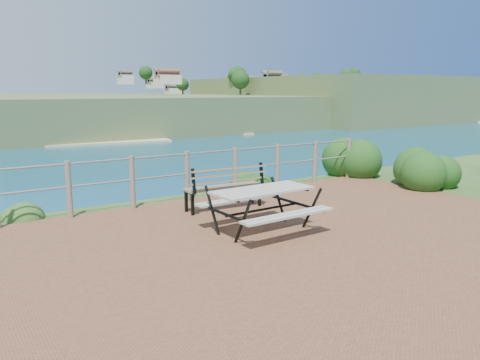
# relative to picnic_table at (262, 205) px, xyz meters

# --- Properties ---
(ground) EXTENTS (10.00, 7.00, 0.12)m
(ground) POSITION_rel_picnic_table_xyz_m (-0.02, -0.84, -0.44)
(ground) COLOR brown
(ground) RESTS_ON ground
(safety_railing) EXTENTS (9.40, 0.10, 1.00)m
(safety_railing) POSITION_rel_picnic_table_xyz_m (-0.02, 2.51, 0.14)
(safety_railing) COLOR #6B5B4C
(safety_railing) RESTS_ON ground
(distant_bay) EXTENTS (290.00, 232.36, 24.00)m
(distant_bay) POSITION_rel_picnic_table_xyz_m (173.05, 201.76, -1.96)
(distant_bay) COLOR #4B6130
(distant_bay) RESTS_ON ground
(picnic_table) EXTENTS (1.62, 1.39, 0.68)m
(picnic_table) POSITION_rel_picnic_table_xyz_m (0.00, 0.00, 0.00)
(picnic_table) COLOR #A4A093
(picnic_table) RESTS_ON ground
(park_bench) EXTENTS (1.54, 0.49, 0.86)m
(park_bench) POSITION_rel_picnic_table_xyz_m (0.24, 1.54, 0.13)
(park_bench) COLOR brown
(park_bench) RESTS_ON ground
(shrub_right_front) EXTENTS (1.25, 1.25, 1.77)m
(shrub_right_front) POSITION_rel_picnic_table_xyz_m (5.25, 0.81, -0.44)
(shrub_right_front) COLOR #173F13
(shrub_right_front) RESTS_ON ground
(shrub_right_edge) EXTENTS (1.23, 1.23, 1.75)m
(shrub_right_edge) POSITION_rel_picnic_table_xyz_m (4.83, 2.85, -0.44)
(shrub_right_edge) COLOR #173F13
(shrub_right_edge) RESTS_ON ground
(shrub_lip_west) EXTENTS (0.69, 0.69, 0.41)m
(shrub_lip_west) POSITION_rel_picnic_table_xyz_m (-3.09, 3.07, -0.44)
(shrub_lip_west) COLOR #21491B
(shrub_lip_west) RESTS_ON ground
(shrub_lip_east) EXTENTS (0.74, 0.74, 0.47)m
(shrub_lip_east) POSITION_rel_picnic_table_xyz_m (2.14, 3.13, -0.44)
(shrub_lip_east) COLOR #173F13
(shrub_lip_east) RESTS_ON ground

